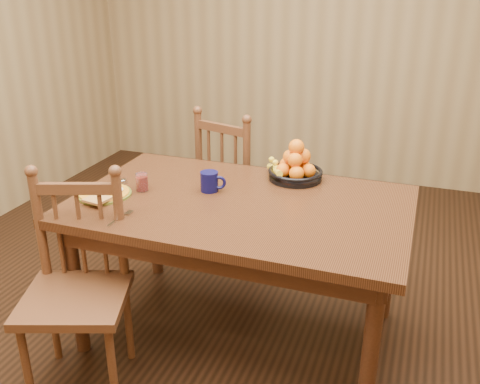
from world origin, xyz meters
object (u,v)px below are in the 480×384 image
(breakfast_plate, at_px, (104,193))
(fruit_bowl, at_px, (295,167))
(chair_far, at_px, (237,187))
(chair_near, at_px, (77,290))
(dining_table, at_px, (240,218))
(coffee_mug, at_px, (210,181))

(breakfast_plate, relative_size, fruit_bowl, 0.91)
(chair_far, bearing_deg, breakfast_plate, 86.16)
(chair_near, height_order, fruit_bowl, chair_near)
(dining_table, height_order, breakfast_plate, breakfast_plate)
(chair_far, height_order, chair_near, chair_far)
(fruit_bowl, bearing_deg, dining_table, -113.87)
(chair_near, xyz_separation_m, breakfast_plate, (-0.09, 0.41, 0.29))
(chair_near, xyz_separation_m, coffee_mug, (0.38, 0.64, 0.33))
(chair_near, bearing_deg, coffee_mug, 39.79)
(chair_far, bearing_deg, coffee_mug, 115.66)
(dining_table, xyz_separation_m, coffee_mug, (-0.19, 0.08, 0.14))
(breakfast_plate, bearing_deg, coffee_mug, 26.54)
(chair_near, bearing_deg, dining_table, 25.21)
(chair_far, height_order, coffee_mug, chair_far)
(chair_far, relative_size, fruit_bowl, 3.05)
(coffee_mug, bearing_deg, chair_far, 99.70)
(dining_table, bearing_deg, fruit_bowl, 66.13)
(coffee_mug, xyz_separation_m, fruit_bowl, (0.36, 0.30, 0.02))
(breakfast_plate, bearing_deg, chair_far, 70.20)
(chair_far, height_order, breakfast_plate, chair_far)
(fruit_bowl, bearing_deg, chair_near, -127.87)
(chair_far, distance_m, coffee_mug, 0.80)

